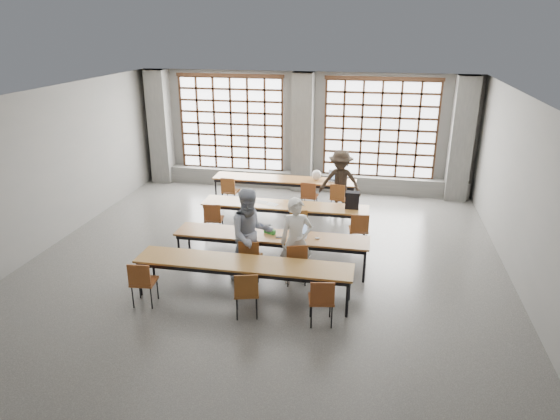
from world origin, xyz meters
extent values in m
plane|color=#4D4D4B|center=(0.00, 0.00, 0.00)|extent=(11.00, 11.00, 0.00)
plane|color=silver|center=(0.00, 0.00, 3.50)|extent=(11.00, 11.00, 0.00)
plane|color=slate|center=(0.00, 5.50, 1.75)|extent=(10.00, 0.00, 10.00)
plane|color=slate|center=(0.00, -5.50, 1.75)|extent=(10.00, 0.00, 10.00)
plane|color=slate|center=(-5.00, 0.00, 1.75)|extent=(0.00, 11.00, 11.00)
plane|color=slate|center=(5.00, 0.00, 1.75)|extent=(0.00, 11.00, 11.00)
cube|color=#575755|center=(-4.50, 5.22, 1.75)|extent=(0.60, 0.55, 3.50)
cube|color=#575755|center=(0.00, 5.22, 1.75)|extent=(0.60, 0.55, 3.50)
cube|color=#575755|center=(4.50, 5.22, 1.75)|extent=(0.60, 0.55, 3.50)
cube|color=white|center=(-2.25, 5.48, 1.90)|extent=(3.20, 0.02, 2.80)
cube|color=black|center=(-2.25, 5.40, 1.90)|extent=(3.20, 0.05, 2.80)
cube|color=black|center=(-2.25, 5.40, 0.45)|extent=(3.32, 0.07, 0.10)
cube|color=black|center=(-2.25, 5.40, 3.35)|extent=(3.32, 0.07, 0.10)
cube|color=white|center=(2.25, 5.48, 1.90)|extent=(3.20, 0.02, 2.80)
cube|color=black|center=(2.25, 5.40, 1.90)|extent=(3.20, 0.05, 2.80)
cube|color=black|center=(2.25, 5.40, 0.45)|extent=(3.32, 0.07, 0.10)
cube|color=black|center=(2.25, 5.40, 3.35)|extent=(3.32, 0.07, 0.10)
cube|color=#575755|center=(0.00, 5.30, 0.25)|extent=(9.80, 0.35, 0.50)
cube|color=brown|center=(-0.29, 3.85, 0.71)|extent=(4.00, 0.70, 0.04)
cube|color=black|center=(-0.29, 3.85, 0.65)|extent=(3.90, 0.64, 0.08)
cylinder|color=black|center=(-2.21, 3.56, 0.34)|extent=(0.05, 0.05, 0.69)
cylinder|color=black|center=(-2.21, 4.14, 0.34)|extent=(0.05, 0.05, 0.69)
cylinder|color=black|center=(1.63, 3.56, 0.34)|extent=(0.05, 0.05, 0.69)
cylinder|color=black|center=(1.63, 4.14, 0.34)|extent=(0.05, 0.05, 0.69)
cube|color=olive|center=(0.11, 1.77, 0.71)|extent=(4.00, 0.70, 0.04)
cube|color=black|center=(0.11, 1.77, 0.65)|extent=(3.90, 0.64, 0.08)
cylinder|color=black|center=(-1.81, 1.48, 0.34)|extent=(0.05, 0.05, 0.69)
cylinder|color=black|center=(-1.81, 2.06, 0.34)|extent=(0.05, 0.05, 0.69)
cylinder|color=black|center=(2.03, 1.48, 0.34)|extent=(0.05, 0.05, 0.69)
cylinder|color=black|center=(2.03, 2.06, 0.34)|extent=(0.05, 0.05, 0.69)
cube|color=brown|center=(0.19, -0.09, 0.71)|extent=(4.00, 0.70, 0.04)
cube|color=black|center=(0.19, -0.09, 0.65)|extent=(3.90, 0.64, 0.08)
cylinder|color=black|center=(-1.73, -0.38, 0.34)|extent=(0.05, 0.05, 0.69)
cylinder|color=black|center=(-1.73, 0.20, 0.34)|extent=(0.05, 0.05, 0.69)
cylinder|color=black|center=(2.11, -0.38, 0.34)|extent=(0.05, 0.05, 0.69)
cylinder|color=black|center=(2.11, 0.20, 0.34)|extent=(0.05, 0.05, 0.69)
cube|color=brown|center=(-0.05, -1.41, 0.71)|extent=(4.00, 0.70, 0.04)
cube|color=black|center=(-0.05, -1.41, 0.65)|extent=(3.90, 0.64, 0.08)
cylinder|color=black|center=(-1.97, -1.70, 0.34)|extent=(0.05, 0.05, 0.69)
cylinder|color=black|center=(-1.97, -1.12, 0.34)|extent=(0.05, 0.05, 0.69)
cylinder|color=black|center=(1.87, -1.70, 0.34)|extent=(0.05, 0.05, 0.69)
cylinder|color=black|center=(1.87, -1.12, 0.34)|extent=(0.05, 0.05, 0.69)
cube|color=brown|center=(-1.69, 3.30, 0.45)|extent=(0.45, 0.45, 0.04)
cube|color=brown|center=(-1.71, 3.10, 0.68)|extent=(0.40, 0.06, 0.40)
cylinder|color=black|center=(-1.69, 3.30, 0.23)|extent=(0.02, 0.02, 0.45)
cube|color=brown|center=(0.51, 3.30, 0.45)|extent=(0.45, 0.45, 0.04)
cube|color=brown|center=(0.49, 3.10, 0.68)|extent=(0.40, 0.06, 0.40)
cylinder|color=black|center=(0.51, 3.30, 0.23)|extent=(0.02, 0.02, 0.45)
cube|color=brown|center=(1.31, 3.30, 0.45)|extent=(0.51, 0.51, 0.04)
cube|color=brown|center=(1.26, 3.11, 0.68)|extent=(0.40, 0.12, 0.40)
cylinder|color=black|center=(1.31, 3.30, 0.23)|extent=(0.02, 0.02, 0.45)
cube|color=maroon|center=(-1.49, 1.22, 0.45)|extent=(0.47, 0.47, 0.04)
cube|color=maroon|center=(-1.46, 1.03, 0.68)|extent=(0.40, 0.08, 0.40)
cylinder|color=black|center=(-1.49, 1.22, 0.23)|extent=(0.02, 0.02, 0.45)
cube|color=brown|center=(0.51, 1.22, 0.45)|extent=(0.53, 0.53, 0.04)
cube|color=brown|center=(0.57, 1.03, 0.68)|extent=(0.39, 0.15, 0.40)
cylinder|color=black|center=(0.51, 1.22, 0.23)|extent=(0.02, 0.02, 0.45)
cube|color=brown|center=(1.91, 1.22, 0.45)|extent=(0.47, 0.47, 0.04)
cube|color=brown|center=(1.94, 1.03, 0.68)|extent=(0.40, 0.09, 0.40)
cylinder|color=black|center=(1.91, 1.22, 0.23)|extent=(0.02, 0.02, 0.45)
cube|color=brown|center=(-0.11, -0.64, 0.45)|extent=(0.46, 0.46, 0.04)
cube|color=brown|center=(-0.09, -0.84, 0.68)|extent=(0.40, 0.06, 0.40)
cylinder|color=black|center=(-0.11, -0.64, 0.23)|extent=(0.02, 0.02, 0.45)
cube|color=brown|center=(0.79, -0.64, 0.45)|extent=(0.53, 0.53, 0.04)
cube|color=brown|center=(0.85, -0.83, 0.68)|extent=(0.39, 0.15, 0.40)
cylinder|color=black|center=(0.79, -0.64, 0.23)|extent=(0.02, 0.02, 0.45)
cube|color=brown|center=(-1.75, -1.96, 0.45)|extent=(0.46, 0.46, 0.04)
cube|color=brown|center=(-1.73, -2.16, 0.68)|extent=(0.40, 0.07, 0.40)
cylinder|color=black|center=(-1.75, -1.96, 0.23)|extent=(0.02, 0.02, 0.45)
cube|color=brown|center=(0.15, -1.96, 0.45)|extent=(0.52, 0.52, 0.04)
cube|color=brown|center=(0.20, -2.15, 0.68)|extent=(0.39, 0.14, 0.40)
cylinder|color=black|center=(0.15, -1.96, 0.23)|extent=(0.02, 0.02, 0.45)
cube|color=brown|center=(1.45, -1.96, 0.45)|extent=(0.49, 0.49, 0.04)
cube|color=brown|center=(1.48, -2.15, 0.68)|extent=(0.40, 0.10, 0.40)
cylinder|color=black|center=(1.45, -1.96, 0.23)|extent=(0.02, 0.02, 0.45)
imported|color=silver|center=(0.79, -0.59, 0.87)|extent=(0.73, 0.58, 1.73)
imported|color=#19274B|center=(-0.11, -0.59, 0.93)|extent=(1.13, 1.06, 1.85)
imported|color=black|center=(1.31, 3.35, 0.87)|extent=(1.18, 0.76, 1.73)
cube|color=#B5B5BA|center=(0.74, -0.04, 0.74)|extent=(0.36, 0.26, 0.02)
cube|color=black|center=(0.74, -0.05, 0.75)|extent=(0.30, 0.18, 0.00)
cube|color=#B5B5BA|center=(0.74, 0.10, 0.86)|extent=(0.36, 0.07, 0.26)
cube|color=#8CB3F2|center=(0.74, 0.09, 0.83)|extent=(0.31, 0.05, 0.21)
cube|color=#B7B6BB|center=(1.06, 3.90, 0.74)|extent=(0.42, 0.35, 0.02)
cube|color=black|center=(1.06, 3.89, 0.75)|extent=(0.34, 0.26, 0.00)
cube|color=#B7B6BB|center=(1.10, 4.04, 0.86)|extent=(0.36, 0.17, 0.26)
cube|color=#82A9E0|center=(1.09, 4.03, 0.83)|extent=(0.31, 0.13, 0.21)
ellipsoid|color=silver|center=(1.14, -0.11, 0.75)|extent=(0.10, 0.07, 0.04)
cube|color=#297E2C|center=(0.14, -0.01, 0.78)|extent=(0.26, 0.19, 0.09)
cube|color=black|center=(0.37, -0.19, 0.74)|extent=(0.14, 0.09, 0.01)
cube|color=silver|center=(-0.49, 1.82, 0.73)|extent=(0.34, 0.27, 0.00)
cube|color=white|center=(-0.19, 1.72, 0.73)|extent=(0.35, 0.30, 0.00)
cube|color=black|center=(1.71, 1.82, 0.93)|extent=(0.33, 0.21, 0.40)
ellipsoid|color=white|center=(0.61, 3.90, 0.87)|extent=(0.29, 0.24, 0.29)
cube|color=#AC1518|center=(-1.75, -1.96, 0.50)|extent=(0.22, 0.15, 0.06)
camera|label=1|loc=(2.19, -9.26, 4.80)|focal=32.00mm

